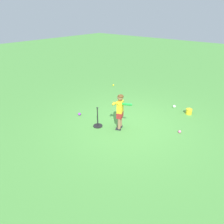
{
  "coord_description": "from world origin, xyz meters",
  "views": [
    {
      "loc": [
        -4.77,
        -3.34,
        3.22
      ],
      "look_at": [
        -0.36,
        0.38,
        0.45
      ],
      "focal_mm": 34.56,
      "sensor_mm": 36.0,
      "label": 1
    }
  ],
  "objects": [
    {
      "name": "play_ball_behind_batter",
      "position": [
        2.08,
        -0.5,
        0.05
      ],
      "size": [
        0.1,
        0.1,
        0.1
      ],
      "primitive_type": "sphere",
      "color": "white",
      "rests_on": "ground"
    },
    {
      "name": "child_batter",
      "position": [
        -0.36,
        0.07,
        0.65
      ],
      "size": [
        0.32,
        0.63,
        1.08
      ],
      "color": "#232328",
      "rests_on": "ground"
    },
    {
      "name": "play_ball_by_bucket",
      "position": [
        2.53,
        2.73,
        0.04
      ],
      "size": [
        0.08,
        0.08,
        0.08
      ],
      "primitive_type": "sphere",
      "color": "yellow",
      "rests_on": "ground"
    },
    {
      "name": "play_ball_midfield",
      "position": [
        -0.54,
        1.65,
        0.05
      ],
      "size": [
        0.1,
        0.1,
        0.1
      ],
      "primitive_type": "sphere",
      "color": "purple",
      "rests_on": "ground"
    },
    {
      "name": "batting_tee",
      "position": [
        -0.68,
        0.67,
        0.1
      ],
      "size": [
        0.28,
        0.28,
        0.62
      ],
      "color": "black",
      "rests_on": "ground"
    },
    {
      "name": "ground_plane",
      "position": [
        0.0,
        0.0,
        0.0
      ],
      "size": [
        40.0,
        40.0,
        0.0
      ],
      "primitive_type": "plane",
      "color": "#519942"
    },
    {
      "name": "play_ball_near_batter",
      "position": [
        0.55,
        -1.4,
        0.04
      ],
      "size": [
        0.08,
        0.08,
        0.08
      ],
      "primitive_type": "sphere",
      "color": "pink",
      "rests_on": "ground"
    },
    {
      "name": "toy_bucket",
      "position": [
        1.91,
        -1.11,
        0.1
      ],
      "size": [
        0.22,
        0.22,
        0.19
      ],
      "color": "yellow",
      "rests_on": "ground"
    }
  ]
}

